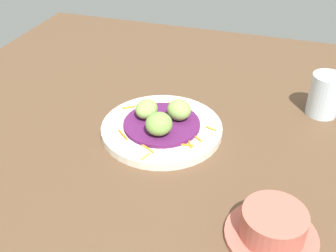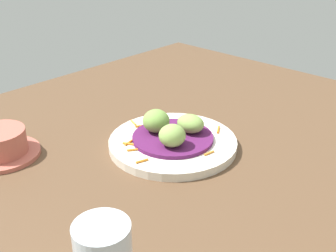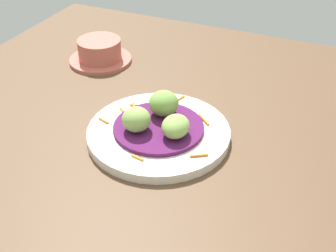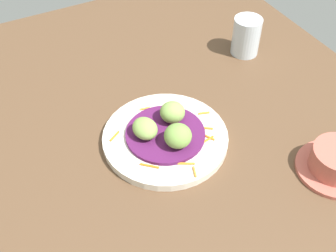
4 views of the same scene
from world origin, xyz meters
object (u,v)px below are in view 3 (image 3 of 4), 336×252
Objects in this scene: guac_scoop_left at (136,119)px; guac_scoop_right at (164,103)px; guac_scoop_center at (175,126)px; terracotta_bowl at (100,52)px; main_plate at (159,133)px.

guac_scoop_left is 0.95× the size of guac_scoop_right.
guac_scoop_right is at bearing 40.68° from guac_scoop_center.
guac_scoop_center is (1.23, -6.54, -0.33)cm from guac_scoop_left.
guac_scoop_center is 1.05× the size of guac_scoop_right.
terracotta_bowl is at bearing 42.24° from guac_scoop_left.
guac_scoop_right is at bearing 10.68° from main_plate.
guac_scoop_left is 31.98cm from terracotta_bowl.
guac_scoop_center reaches higher than terracotta_bowl.
guac_scoop_right reaches higher than main_plate.
main_plate is at bearing -49.32° from guac_scoop_left.
guac_scoop_center is 0.39× the size of terracotta_bowl.
main_plate is at bearing -169.32° from guac_scoop_right.
guac_scoop_left is 6.65cm from guac_scoop_right.
main_plate is 32.27cm from terracotta_bowl.
guac_scoop_right is 0.37× the size of terracotta_bowl.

